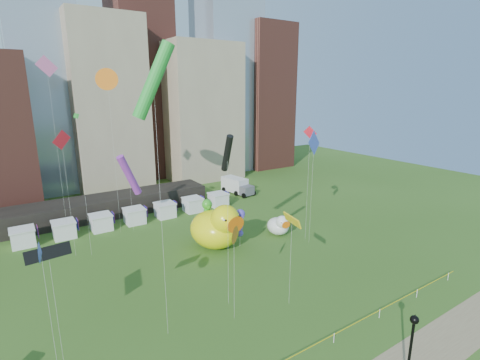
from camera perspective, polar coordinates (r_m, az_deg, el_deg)
skyline at (r=79.82m, az=-22.14°, el=14.08°), size 101.00×23.00×68.00m
pavilion at (r=62.79m, az=-22.37°, el=-4.20°), size 38.00×6.00×3.20m
vendor_tents at (r=58.49m, az=-16.29°, el=-5.52°), size 33.24×2.80×2.40m
big_duck at (r=47.24m, az=-3.71°, el=-7.45°), size 6.96×8.62×6.29m
small_duck at (r=52.03m, az=6.15°, el=-7.12°), size 3.42×4.26×3.12m
seahorse_green at (r=49.39m, az=-5.19°, el=-4.94°), size 1.77×2.00×5.86m
seahorse_purple at (r=47.13m, az=0.04°, el=-6.43°), size 1.61×1.82×5.26m
lamppost at (r=29.54m, az=25.45°, el=-22.18°), size 0.59×0.59×5.71m
box_truck at (r=71.78m, az=-0.53°, el=-0.87°), size 3.75×7.48×3.04m
kite_0 at (r=47.78m, az=11.00°, el=6.67°), size 1.35×1.16×15.69m
kite_2 at (r=31.69m, az=-2.04°, el=4.20°), size 0.96×2.11×16.59m
kite_3 at (r=27.39m, az=-13.51°, el=14.98°), size 3.42×1.82×23.70m
kite_5 at (r=46.93m, az=11.60°, el=5.58°), size 3.07×1.09×15.26m
kite_6 at (r=31.29m, az=-0.96°, el=-8.69°), size 1.19×1.12×8.91m
kite_7 at (r=53.27m, az=-17.09°, el=0.72°), size 3.78×2.35×11.55m
kite_8 at (r=46.69m, az=-26.32°, el=5.29°), size 2.12×0.94×15.74m
kite_9 at (r=50.37m, az=-28.15°, el=14.81°), size 2.51×0.36×24.18m
kite_10 at (r=28.61m, az=-28.05°, el=-10.20°), size 2.98×0.78×9.84m
kite_11 at (r=45.78m, az=-24.44°, el=8.81°), size 0.39×1.75×17.60m
kite_12 at (r=33.56m, az=8.22°, el=-6.33°), size 0.93×2.74×9.10m
kite_13 at (r=25.64m, az=-28.96°, el=-10.10°), size 0.32×1.25×11.27m
kite_14 at (r=51.72m, az=-20.21°, el=14.69°), size 1.66×2.63×22.91m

